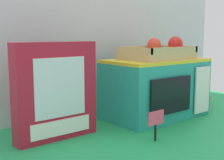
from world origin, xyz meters
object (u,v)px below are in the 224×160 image
object	(u,v)px
toy_microwave	(156,88)
loose_toy_apple	(204,98)
food_groups_crate	(159,53)
cookie_set_box	(56,91)
price_sign	(156,121)

from	to	relation	value
toy_microwave	loose_toy_apple	distance (m)	0.35
toy_microwave	food_groups_crate	distance (m)	0.15
toy_microwave	cookie_set_box	xyz separation A→B (m)	(-0.47, 0.02, 0.04)
toy_microwave	price_sign	size ratio (longest dim) A/B	4.31
toy_microwave	price_sign	world-z (taller)	toy_microwave
food_groups_crate	cookie_set_box	size ratio (longest dim) A/B	0.89
price_sign	cookie_set_box	bearing A→B (deg)	136.25
toy_microwave	cookie_set_box	bearing A→B (deg)	177.65
food_groups_crate	cookie_set_box	world-z (taller)	food_groups_crate
toy_microwave	food_groups_crate	world-z (taller)	food_groups_crate
toy_microwave	cookie_set_box	world-z (taller)	cookie_set_box
cookie_set_box	price_sign	size ratio (longest dim) A/B	3.22
food_groups_crate	loose_toy_apple	bearing A→B (deg)	-0.20
cookie_set_box	price_sign	bearing A→B (deg)	-43.75
cookie_set_box	price_sign	world-z (taller)	cookie_set_box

